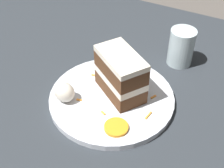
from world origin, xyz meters
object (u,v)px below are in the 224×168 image
at_px(cake_slice, 121,74).
at_px(drinking_glass, 181,49).
at_px(cream_dollop, 65,92).
at_px(orange_garnish, 116,127).
at_px(plate, 112,98).

relative_size(cake_slice, drinking_glass, 1.44).
bearing_deg(cream_dollop, drinking_glass, -123.26).
relative_size(cake_slice, cream_dollop, 3.04).
xyz_separation_m(cream_dollop, orange_garnish, (-0.14, 0.02, -0.02)).
relative_size(cream_dollop, drinking_glass, 0.47).
distance_m(cream_dollop, drinking_glass, 0.33).
bearing_deg(drinking_glass, orange_garnish, 82.54).
bearing_deg(plate, drinking_glass, -113.14).
distance_m(plate, cream_dollop, 0.11).
xyz_separation_m(cake_slice, drinking_glass, (-0.08, -0.20, -0.03)).
bearing_deg(cream_dollop, plate, -145.76).
bearing_deg(orange_garnish, cream_dollop, -8.89).
xyz_separation_m(cream_dollop, drinking_glass, (-0.18, -0.28, 0.00)).
xyz_separation_m(plate, cake_slice, (-0.01, -0.02, 0.06)).
distance_m(plate, drinking_glass, 0.24).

